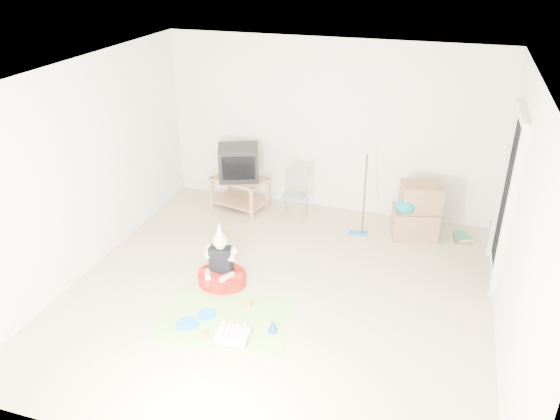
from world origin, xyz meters
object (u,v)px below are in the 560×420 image
(tv_stand, at_px, (239,190))
(birthday_cake, at_px, (233,337))
(crt_tv, at_px, (238,163))
(seated_woman, at_px, (222,271))
(folding_chair, at_px, (294,196))
(cardboard_boxes, at_px, (417,211))

(tv_stand, bearing_deg, birthday_cake, -70.09)
(crt_tv, relative_size, seated_woman, 0.70)
(tv_stand, distance_m, seated_woman, 2.13)
(folding_chair, distance_m, cardboard_boxes, 1.78)
(tv_stand, height_order, seated_woman, seated_woman)
(folding_chair, bearing_deg, crt_tv, 171.52)
(folding_chair, xyz_separation_m, seated_woman, (-0.37, -1.91, -0.20))
(cardboard_boxes, bearing_deg, crt_tv, 178.27)
(crt_tv, xyz_separation_m, birthday_cake, (1.09, -3.00, -0.72))
(birthday_cake, bearing_deg, tv_stand, 109.91)
(seated_woman, bearing_deg, crt_tv, 105.37)
(cardboard_boxes, height_order, birthday_cake, cardboard_boxes)
(tv_stand, relative_size, crt_tv, 1.52)
(crt_tv, bearing_deg, folding_chair, -30.37)
(cardboard_boxes, height_order, seated_woman, seated_woman)
(folding_chair, distance_m, seated_woman, 1.96)
(folding_chair, relative_size, birthday_cake, 2.25)
(crt_tv, bearing_deg, birthday_cake, -91.98)
(folding_chair, xyz_separation_m, cardboard_boxes, (1.78, 0.06, -0.01))
(cardboard_boxes, distance_m, seated_woman, 2.92)
(tv_stand, distance_m, folding_chair, 0.95)
(cardboard_boxes, bearing_deg, folding_chair, -178.15)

